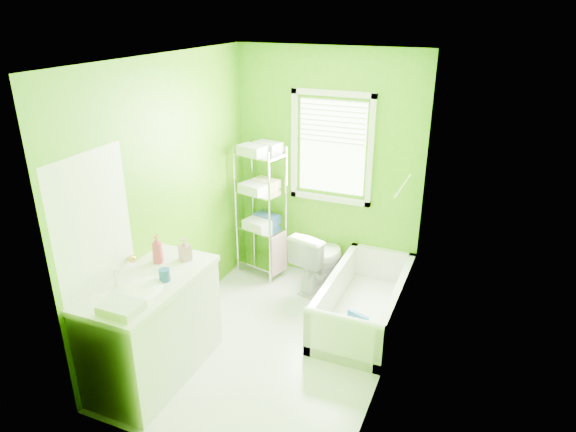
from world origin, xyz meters
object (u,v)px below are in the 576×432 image
at_px(bathtub, 363,308).
at_px(wire_shelf_unit, 262,197).
at_px(toilet, 319,258).
at_px(vanity, 153,326).

distance_m(bathtub, wire_shelf_unit, 1.68).
height_order(toilet, vanity, vanity).
relative_size(vanity, wire_shelf_unit, 0.78).
bearing_deg(vanity, bathtub, 45.38).
bearing_deg(toilet, wire_shelf_unit, 8.09).
relative_size(bathtub, vanity, 1.26).
bearing_deg(wire_shelf_unit, bathtub, -21.49).
xyz_separation_m(vanity, wire_shelf_unit, (0.07, 2.00, 0.47)).
xyz_separation_m(bathtub, vanity, (-1.44, -1.46, 0.33)).
distance_m(toilet, vanity, 2.10).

